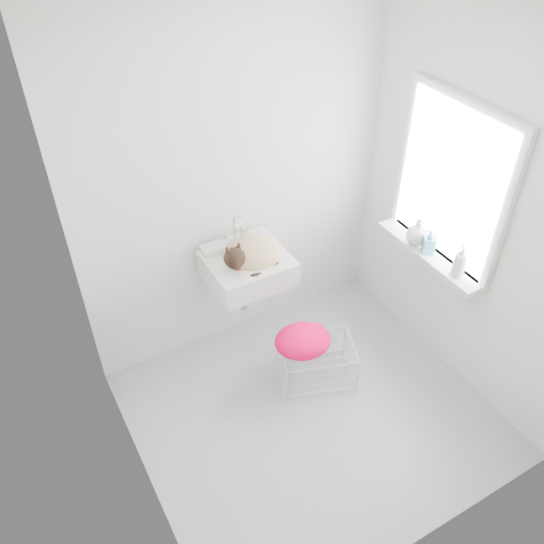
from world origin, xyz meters
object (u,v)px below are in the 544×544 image
cat (250,254)px  wire_rack (317,362)px  bottle_b (427,252)px  bottle_c (415,243)px  sink (247,258)px  bottle_a (457,275)px

cat → wire_rack: cat is taller
cat → bottle_b: size_ratio=2.43×
bottle_b → bottle_c: bottle_c is taller
sink → bottle_a: bearing=-37.1°
bottle_b → bottle_c: bearing=90.0°
bottle_c → bottle_b: bearing=-90.0°
cat → bottle_a: (1.05, -0.79, -0.04)m
wire_rack → bottle_b: size_ratio=2.89×
cat → bottle_b: 1.17m
sink → cat: size_ratio=1.29×
bottle_b → sink: bearing=153.5°
wire_rack → bottle_a: (0.80, -0.33, 0.70)m
wire_rack → cat: bearing=119.2°
cat → bottle_a: 1.32m
bottle_b → wire_rack: bearing=176.1°
cat → wire_rack: (0.26, -0.46, -0.74)m
cat → sink: bearing=130.8°
cat → bottle_c: 1.13m
bottle_a → bottle_b: bearing=90.0°
sink → cat: cat is taller
bottle_a → wire_rack: bearing=157.5°
sink → bottle_b: (1.07, -0.53, 0.00)m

